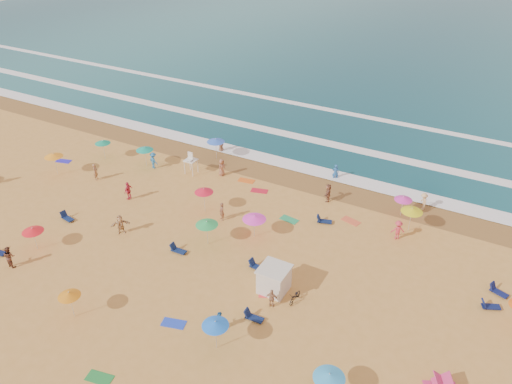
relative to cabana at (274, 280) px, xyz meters
The scene contains 12 objects.
ground 8.33m from the cabana, 152.93° to the left, with size 220.00×220.00×0.00m, color gold.
ocean 88.08m from the cabana, 94.80° to the left, with size 220.00×140.00×0.18m, color #0C4756.
wet_sand 17.88m from the cabana, 114.37° to the left, with size 220.00×220.00×0.00m, color olive.
surf_foam 26.16m from the cabana, 106.37° to the left, with size 200.00×18.70×0.05m.
cabana is the anchor object (origin of this frame).
cabana_roof 1.06m from the cabana, 153.43° to the right, with size 2.20×2.20×0.12m, color silver.
bicycle 2.01m from the cabana, ahead, with size 0.55×1.57×0.82m, color black.
lifeguard_stand 20.06m from the cabana, 143.04° to the left, with size 1.20×1.20×2.10m, color white, non-canonical shape.
beach_umbrellas 9.62m from the cabana, 151.92° to the left, with size 55.86×27.25×0.79m.
loungers 3.62m from the cabana, 149.66° to the left, with size 38.51×18.15×0.34m.
towels 8.31m from the cabana, 165.04° to the left, with size 38.73×26.92×0.03m.
beachgoers 12.67m from the cabana, 143.03° to the left, with size 41.24×26.72×2.13m.
Camera 1 is at (19.89, -29.41, 26.02)m, focal length 35.00 mm.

